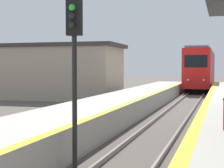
{
  "coord_description": "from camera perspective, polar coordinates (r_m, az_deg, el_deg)",
  "views": [
    {
      "loc": [
        2.3,
        -2.01,
        2.57
      ],
      "look_at": [
        -3.88,
        19.02,
        1.6
      ],
      "focal_mm": 60.0,
      "sensor_mm": 36.0,
      "label": 1
    }
  ],
  "objects": [
    {
      "name": "train",
      "position": [
        45.01,
        13.46,
        2.2
      ],
      "size": [
        2.6,
        19.63,
        4.63
      ],
      "color": "black",
      "rests_on": "ground"
    },
    {
      "name": "signal_near",
      "position": [
        9.05,
        -5.79,
        5.06
      ],
      "size": [
        0.36,
        0.31,
        4.24
      ],
      "color": "black",
      "rests_on": "ground"
    },
    {
      "name": "station_building",
      "position": [
        31.63,
        -10.96,
        1.89
      ],
      "size": [
        13.77,
        5.35,
        4.44
      ],
      "color": "tan",
      "rests_on": "ground"
    }
  ]
}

